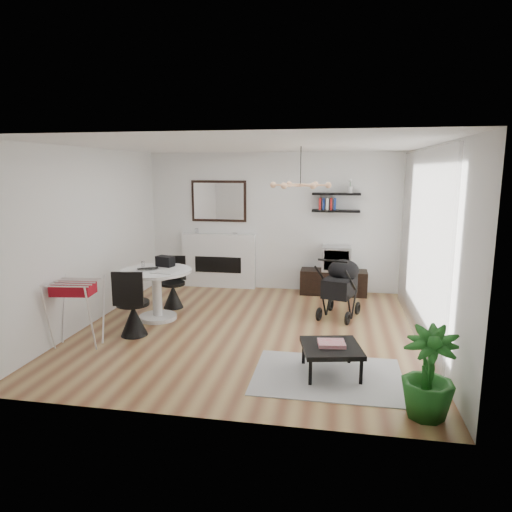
% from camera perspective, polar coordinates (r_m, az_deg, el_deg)
% --- Properties ---
extents(floor, '(5.00, 5.00, 0.00)m').
position_cam_1_polar(floor, '(6.93, -0.81, -9.25)').
color(floor, brown).
rests_on(floor, ground).
extents(ceiling, '(5.00, 5.00, 0.00)m').
position_cam_1_polar(ceiling, '(6.52, -0.88, 13.65)').
color(ceiling, white).
rests_on(ceiling, wall_back).
extents(wall_back, '(5.00, 0.00, 5.00)m').
position_cam_1_polar(wall_back, '(9.04, 2.18, 4.26)').
color(wall_back, white).
rests_on(wall_back, floor).
extents(wall_left, '(0.00, 5.00, 5.00)m').
position_cam_1_polar(wall_left, '(7.48, -20.02, 2.25)').
color(wall_left, white).
rests_on(wall_left, floor).
extents(wall_right, '(0.00, 5.00, 5.00)m').
position_cam_1_polar(wall_right, '(6.60, 21.01, 1.13)').
color(wall_right, white).
rests_on(wall_right, floor).
extents(sheer_curtain, '(0.04, 3.60, 2.60)m').
position_cam_1_polar(sheer_curtain, '(6.77, 19.87, 1.44)').
color(sheer_curtain, white).
rests_on(sheer_curtain, wall_right).
extents(fireplace, '(1.50, 0.17, 2.16)m').
position_cam_1_polar(fireplace, '(9.28, -4.66, 0.25)').
color(fireplace, white).
rests_on(fireplace, floor).
extents(shelf_lower, '(0.90, 0.25, 0.04)m').
position_cam_1_polar(shelf_lower, '(8.80, 9.94, 5.57)').
color(shelf_lower, black).
rests_on(shelf_lower, wall_back).
extents(shelf_upper, '(0.90, 0.25, 0.04)m').
position_cam_1_polar(shelf_upper, '(8.77, 10.01, 7.65)').
color(shelf_upper, black).
rests_on(shelf_upper, wall_back).
extents(pendant_lamp, '(0.90, 0.90, 0.10)m').
position_cam_1_polar(pendant_lamp, '(6.72, 5.57, 8.82)').
color(pendant_lamp, '#E3A677').
rests_on(pendant_lamp, ceiling).
extents(tv_console, '(1.26, 0.44, 0.47)m').
position_cam_1_polar(tv_console, '(8.92, 9.66, -3.24)').
color(tv_console, black).
rests_on(tv_console, floor).
extents(crt_tv, '(0.54, 0.47, 0.47)m').
position_cam_1_polar(crt_tv, '(8.82, 10.02, -0.28)').
color(crt_tv, '#B1B2B4').
rests_on(crt_tv, tv_console).
extents(dining_table, '(1.11, 1.11, 0.81)m').
position_cam_1_polar(dining_table, '(7.44, -12.30, -3.77)').
color(dining_table, white).
rests_on(dining_table, floor).
extents(laptop, '(0.39, 0.34, 0.03)m').
position_cam_1_polar(laptop, '(7.36, -13.33, -1.65)').
color(laptop, black).
rests_on(laptop, dining_table).
extents(black_bag, '(0.32, 0.24, 0.17)m').
position_cam_1_polar(black_bag, '(7.59, -11.28, -0.64)').
color(black_bag, black).
rests_on(black_bag, dining_table).
extents(newspaper, '(0.38, 0.33, 0.01)m').
position_cam_1_polar(newspaper, '(7.18, -11.35, -1.95)').
color(newspaper, silver).
rests_on(newspaper, dining_table).
extents(drinking_glass, '(0.05, 0.05, 0.09)m').
position_cam_1_polar(drinking_glass, '(7.63, -13.95, -0.99)').
color(drinking_glass, white).
rests_on(drinking_glass, dining_table).
extents(chair_far, '(0.43, 0.44, 0.89)m').
position_cam_1_polar(chair_far, '(8.08, -10.30, -4.42)').
color(chair_far, black).
rests_on(chair_far, floor).
extents(chair_near, '(0.49, 0.50, 0.99)m').
position_cam_1_polar(chair_near, '(6.85, -15.12, -7.12)').
color(chair_near, black).
rests_on(chair_near, floor).
extents(drying_rack, '(0.67, 0.64, 0.91)m').
position_cam_1_polar(drying_rack, '(6.65, -21.51, -6.53)').
color(drying_rack, white).
rests_on(drying_rack, floor).
extents(stroller, '(0.74, 0.94, 1.04)m').
position_cam_1_polar(stroller, '(7.57, 10.51, -4.16)').
color(stroller, black).
rests_on(stroller, floor).
extents(rug, '(1.71, 1.24, 0.01)m').
position_cam_1_polar(rug, '(5.55, 8.92, -14.61)').
color(rug, '#A8A8A8').
rests_on(rug, floor).
extents(coffee_table, '(0.78, 0.78, 0.34)m').
position_cam_1_polar(coffee_table, '(5.50, 9.40, -11.37)').
color(coffee_table, black).
rests_on(coffee_table, rug).
extents(magazines, '(0.34, 0.29, 0.04)m').
position_cam_1_polar(magazines, '(5.49, 9.40, -10.74)').
color(magazines, '#C43145').
rests_on(magazines, coffee_table).
extents(potted_plant, '(0.62, 0.62, 0.90)m').
position_cam_1_polar(potted_plant, '(4.81, 20.75, -13.53)').
color(potted_plant, '#195718').
rests_on(potted_plant, floor).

